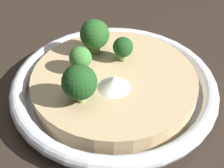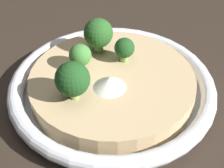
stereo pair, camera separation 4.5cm
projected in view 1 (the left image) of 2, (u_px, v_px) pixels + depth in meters
The scene contains 7 objects.
ground_plane at pixel (112, 96), 0.46m from camera, with size 6.00×6.00×0.00m, color #2D231C.
risotto_bowl at pixel (112, 86), 0.45m from camera, with size 0.27×0.27×0.03m.
cheese_sprinkle at pixel (113, 83), 0.42m from camera, with size 0.04×0.04×0.02m.
broccoli_front_left at pixel (121, 48), 0.45m from camera, with size 0.03×0.03×0.03m.
broccoli_front at pixel (93, 35), 0.46m from camera, with size 0.04×0.04×0.05m.
broccoli_front_right at pixel (78, 58), 0.44m from camera, with size 0.03×0.03×0.04m.
broccoli_back_right at pixel (77, 83), 0.39m from camera, with size 0.04×0.04×0.05m.
Camera 1 is at (-0.00, 0.34, 0.31)m, focal length 55.00 mm.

